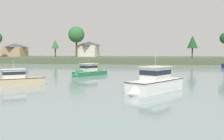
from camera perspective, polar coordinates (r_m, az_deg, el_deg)
The scene contains 9 objects.
far_shore_bank at distance 105.75m, azimuth 1.91°, elevation 2.28°, with size 251.33×44.52×1.97m, color #4C563D.
cruiser_green at distance 44.44m, azimuth -5.40°, elevation -0.59°, with size 5.49×7.18×3.70m.
cruiser_sand at distance 32.65m, azimuth -20.93°, elevation -2.48°, with size 6.76×5.85×3.60m.
cruiser_white at distance 26.62m, azimuth 8.65°, elevation -3.39°, with size 6.26×8.31×4.47m.
shore_tree_right_mid at distance 113.61m, azimuth -12.11°, elevation 5.43°, with size 3.05×3.05×7.18m.
shore_tree_inland_b at distance 111.84m, azimuth -7.67°, elevation 7.54°, with size 6.74×6.74×12.61m.
shore_tree_center at distance 88.85m, azimuth 16.92°, elevation 5.80°, with size 3.32×3.32×7.28m.
cottage_hillside at distance 126.65m, azimuth -20.14°, elevation 4.12°, with size 9.52×8.47×5.81m.
cottage_near_water at distance 116.15m, azimuth -4.97°, elevation 4.57°, with size 8.08×10.79×6.57m.
Camera 1 is at (13.84, -11.68, 3.95)m, focal length 42.53 mm.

